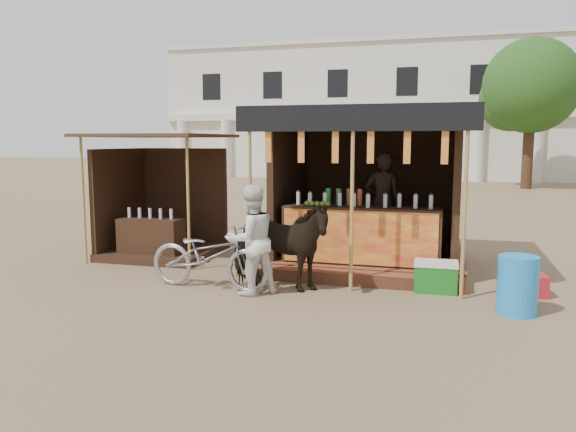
# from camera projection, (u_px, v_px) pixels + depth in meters

# --- Properties ---
(ground) EXTENTS (120.00, 120.00, 0.00)m
(ground) POSITION_uv_depth(u_px,v_px,m) (255.00, 316.00, 7.28)
(ground) COLOR #846B4C
(ground) RESTS_ON ground
(main_stall) EXTENTS (3.60, 3.61, 2.78)m
(main_stall) POSITION_uv_depth(u_px,v_px,m) (369.00, 209.00, 10.08)
(main_stall) COLOR brown
(main_stall) RESTS_ON ground
(secondary_stall) EXTENTS (2.40, 2.40, 2.38)m
(secondary_stall) POSITION_uv_depth(u_px,v_px,m) (157.00, 212.00, 11.11)
(secondary_stall) COLOR #331F12
(secondary_stall) RESTS_ON ground
(cow) EXTENTS (1.62, 0.78, 1.35)m
(cow) POSITION_uv_depth(u_px,v_px,m) (279.00, 247.00, 8.41)
(cow) COLOR black
(cow) RESTS_ON ground
(motorbike) EXTENTS (2.03, 0.87, 1.04)m
(motorbike) POSITION_uv_depth(u_px,v_px,m) (209.00, 255.00, 8.55)
(motorbike) COLOR #A0A0A8
(motorbike) RESTS_ON ground
(bystander) EXTENTS (0.99, 0.99, 1.62)m
(bystander) POSITION_uv_depth(u_px,v_px,m) (251.00, 240.00, 8.21)
(bystander) COLOR white
(bystander) RESTS_ON ground
(blue_barrel) EXTENTS (0.67, 0.67, 0.77)m
(blue_barrel) POSITION_uv_depth(u_px,v_px,m) (518.00, 285.00, 7.30)
(blue_barrel) COLOR #1D83DB
(blue_barrel) RESTS_ON ground
(red_crate) EXTENTS (0.47, 0.43, 0.31)m
(red_crate) POSITION_uv_depth(u_px,v_px,m) (531.00, 285.00, 8.20)
(red_crate) COLOR #AD1C23
(red_crate) RESTS_ON ground
(cooler) EXTENTS (0.65, 0.45, 0.46)m
(cooler) POSITION_uv_depth(u_px,v_px,m) (436.00, 276.00, 8.43)
(cooler) COLOR #19701F
(cooler) RESTS_ON ground
(background_building) EXTENTS (26.00, 7.45, 8.18)m
(background_building) POSITION_uv_depth(u_px,v_px,m) (378.00, 114.00, 35.85)
(background_building) COLOR silver
(background_building) RESTS_ON ground
(tree) EXTENTS (4.50, 4.40, 7.00)m
(tree) POSITION_uv_depth(u_px,v_px,m) (527.00, 90.00, 26.22)
(tree) COLOR #382314
(tree) RESTS_ON ground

